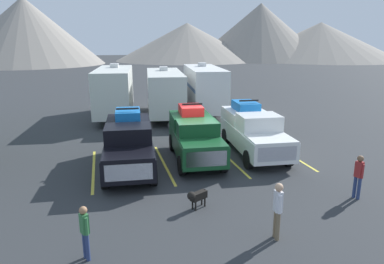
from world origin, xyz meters
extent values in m
plane|color=#2D3033|center=(0.00, 0.00, 0.00)|extent=(240.00, 240.00, 0.00)
cube|color=black|center=(-3.25, -0.49, 0.91)|extent=(2.54, 5.91, 0.92)
cube|color=black|center=(-3.42, -2.56, 1.41)|extent=(2.12, 1.77, 0.08)
cube|color=black|center=(-3.29, -1.01, 1.76)|extent=(2.07, 1.65, 0.79)
cube|color=slate|center=(-3.34, -1.61, 1.80)|extent=(1.84, 0.37, 0.58)
cube|color=black|center=(-3.13, 1.06, 1.68)|extent=(2.25, 2.81, 0.63)
cube|color=silver|center=(-3.48, -3.33, 0.95)|extent=(1.77, 0.20, 0.65)
cylinder|color=black|center=(-2.46, -2.52, 0.44)|extent=(0.35, 0.91, 0.89)
cylinder|color=black|center=(-4.37, -2.37, 0.44)|extent=(0.35, 0.91, 0.89)
cylinder|color=black|center=(-2.14, 1.38, 0.44)|extent=(0.35, 0.91, 0.89)
cylinder|color=black|center=(-4.05, 1.54, 0.44)|extent=(0.35, 0.91, 0.89)
cube|color=blue|center=(-3.13, 1.06, 2.22)|extent=(1.28, 1.78, 0.45)
cylinder|color=black|center=(-2.71, 0.44, 2.21)|extent=(0.22, 0.45, 0.44)
cylinder|color=black|center=(-3.64, 0.51, 2.21)|extent=(0.22, 0.45, 0.44)
cylinder|color=black|center=(-2.61, 1.60, 2.21)|extent=(0.22, 0.45, 0.44)
cylinder|color=black|center=(-3.55, 1.68, 2.21)|extent=(0.22, 0.45, 0.44)
cube|color=black|center=(-3.17, 0.58, 2.59)|extent=(1.04, 0.16, 0.08)
cube|color=#144723|center=(-0.04, -0.02, 0.90)|extent=(2.42, 5.36, 0.93)
cube|color=#144723|center=(-0.19, -1.89, 1.40)|extent=(2.04, 1.61, 0.08)
cube|color=#144723|center=(-0.08, -0.49, 1.72)|extent=(1.99, 1.50, 0.70)
cube|color=slate|center=(-0.12, -1.03, 1.75)|extent=(1.78, 0.35, 0.52)
cube|color=#144723|center=(0.07, 1.38, 1.68)|extent=(2.16, 2.55, 0.64)
cube|color=silver|center=(-0.25, -2.59, 0.94)|extent=(1.71, 0.20, 0.65)
cylinder|color=black|center=(0.74, -1.86, 0.43)|extent=(0.35, 0.88, 0.86)
cylinder|color=black|center=(-1.10, -1.71, 0.43)|extent=(0.35, 0.88, 0.86)
cylinder|color=black|center=(1.02, 1.67, 0.43)|extent=(0.35, 0.88, 0.86)
cylinder|color=black|center=(-0.82, 1.82, 0.43)|extent=(0.35, 0.88, 0.86)
cube|color=red|center=(0.07, 1.38, 2.23)|extent=(1.23, 1.62, 0.45)
cylinder|color=black|center=(0.48, 0.82, 2.22)|extent=(0.22, 0.45, 0.44)
cylinder|color=black|center=(-0.42, 0.89, 2.22)|extent=(0.22, 0.45, 0.44)
cylinder|color=black|center=(0.57, 1.87, 2.22)|extent=(0.22, 0.45, 0.44)
cylinder|color=black|center=(-0.33, 1.94, 2.22)|extent=(0.22, 0.45, 0.44)
cube|color=black|center=(0.04, 0.95, 2.60)|extent=(1.01, 0.16, 0.08)
cube|color=white|center=(3.13, 0.22, 0.89)|extent=(2.56, 6.04, 0.92)
cube|color=white|center=(2.96, -1.90, 1.39)|extent=(2.13, 1.81, 0.08)
cube|color=white|center=(3.09, -0.31, 1.76)|extent=(2.08, 1.68, 0.82)
cube|color=slate|center=(3.04, -0.92, 1.80)|extent=(1.85, 0.38, 0.60)
cube|color=white|center=(3.26, 1.80, 1.67)|extent=(2.26, 2.87, 0.64)
cube|color=silver|center=(2.90, -2.69, 0.93)|extent=(1.77, 0.20, 0.65)
cylinder|color=black|center=(3.93, -1.86, 0.43)|extent=(0.35, 0.87, 0.85)
cylinder|color=black|center=(2.02, -1.70, 0.43)|extent=(0.35, 0.87, 0.85)
cylinder|color=black|center=(4.25, 2.13, 0.43)|extent=(0.35, 0.87, 0.85)
cylinder|color=black|center=(2.34, 2.29, 0.43)|extent=(0.35, 0.87, 0.85)
cube|color=blue|center=(3.26, 1.80, 2.21)|extent=(1.29, 1.82, 0.45)
cylinder|color=black|center=(3.68, 1.17, 2.21)|extent=(0.22, 0.45, 0.44)
cylinder|color=black|center=(2.75, 1.25, 2.21)|extent=(0.22, 0.45, 0.44)
cylinder|color=black|center=(3.78, 2.36, 2.21)|extent=(0.22, 0.45, 0.44)
cylinder|color=black|center=(2.84, 2.43, 2.21)|extent=(0.22, 0.45, 0.44)
cube|color=black|center=(3.22, 1.32, 2.59)|extent=(1.05, 0.16, 0.08)
cube|color=gold|center=(-4.86, -0.17, 0.00)|extent=(0.12, 5.50, 0.01)
cube|color=gold|center=(-1.62, -0.17, 0.00)|extent=(0.12, 5.50, 0.01)
cube|color=gold|center=(1.62, -0.17, 0.00)|extent=(0.12, 5.50, 0.01)
cube|color=gold|center=(4.86, -0.17, 0.00)|extent=(0.12, 5.50, 0.01)
cube|color=silver|center=(-3.39, 10.85, 2.08)|extent=(3.32, 7.70, 3.10)
cube|color=#4C6B99|center=(-4.62, 10.99, 2.24)|extent=(0.88, 7.12, 0.24)
cube|color=silver|center=(-3.26, 11.96, 3.78)|extent=(0.68, 0.77, 0.30)
cube|color=#333333|center=(-3.91, 6.54, 0.32)|extent=(0.26, 1.21, 0.12)
cylinder|color=black|center=(-2.39, 9.82, 0.38)|extent=(0.31, 0.78, 0.76)
cylinder|color=black|center=(-4.62, 10.09, 0.38)|extent=(0.31, 0.78, 0.76)
cylinder|color=black|center=(-2.17, 11.60, 0.38)|extent=(0.31, 0.78, 0.76)
cylinder|color=black|center=(-4.40, 11.87, 0.38)|extent=(0.31, 0.78, 0.76)
cube|color=silver|center=(0.29, 10.30, 1.95)|extent=(3.43, 8.02, 2.84)
cube|color=#595960|center=(-0.97, 10.45, 2.09)|extent=(0.91, 7.42, 0.24)
cube|color=silver|center=(0.43, 11.46, 3.52)|extent=(0.68, 0.77, 0.30)
cube|color=#333333|center=(-0.25, 5.85, 0.32)|extent=(0.26, 1.21, 0.12)
cylinder|color=black|center=(1.32, 9.24, 0.38)|extent=(0.31, 0.78, 0.76)
cylinder|color=black|center=(-0.97, 9.51, 0.38)|extent=(0.31, 0.78, 0.76)
cylinder|color=black|center=(1.55, 11.09, 0.38)|extent=(0.31, 0.78, 0.76)
cylinder|color=black|center=(-0.75, 11.37, 0.38)|extent=(0.31, 0.78, 0.76)
cube|color=white|center=(3.56, 10.93, 2.06)|extent=(3.34, 7.97, 3.06)
cube|color=#4C6B99|center=(2.34, 11.07, 2.21)|extent=(0.91, 7.37, 0.24)
cube|color=silver|center=(3.69, 12.08, 3.74)|extent=(0.68, 0.77, 0.30)
cube|color=#333333|center=(3.02, 6.49, 0.32)|extent=(0.26, 1.21, 0.12)
cylinder|color=black|center=(4.55, 9.87, 0.38)|extent=(0.31, 0.78, 0.76)
cylinder|color=black|center=(2.34, 10.14, 0.38)|extent=(0.31, 0.78, 0.76)
cylinder|color=black|center=(4.78, 11.71, 0.38)|extent=(0.31, 0.78, 0.76)
cylinder|color=black|center=(2.56, 11.98, 0.38)|extent=(0.31, 0.78, 0.76)
cylinder|color=navy|center=(-4.95, -6.98, 0.39)|extent=(0.11, 0.11, 0.78)
cylinder|color=navy|center=(-4.88, -7.12, 0.39)|extent=(0.11, 0.11, 0.78)
cube|color=#33723F|center=(-4.92, -7.05, 1.06)|extent=(0.26, 0.28, 0.55)
sphere|color=#9E704C|center=(-4.92, -7.05, 1.44)|extent=(0.21, 0.21, 0.21)
cylinder|color=#33723F|center=(-4.97, -6.93, 1.03)|extent=(0.09, 0.09, 0.50)
cylinder|color=#33723F|center=(-4.86, -7.16, 1.03)|extent=(0.09, 0.09, 0.50)
cylinder|color=#726047|center=(0.50, -7.28, 0.44)|extent=(0.13, 0.13, 0.89)
cylinder|color=#726047|center=(0.47, -7.46, 0.44)|extent=(0.13, 0.13, 0.89)
cube|color=silver|center=(0.48, -7.37, 1.20)|extent=(0.23, 0.28, 0.63)
sphere|color=tan|center=(0.48, -7.37, 1.64)|extent=(0.24, 0.24, 0.24)
cylinder|color=silver|center=(0.50, -7.23, 1.17)|extent=(0.10, 0.10, 0.57)
cylinder|color=silver|center=(0.47, -7.51, 1.17)|extent=(0.10, 0.10, 0.57)
cylinder|color=navy|center=(4.67, -5.69, 0.42)|extent=(0.12, 0.12, 0.84)
cylinder|color=navy|center=(4.62, -5.53, 0.42)|extent=(0.12, 0.12, 0.84)
cube|color=maroon|center=(4.65, -5.61, 1.14)|extent=(0.26, 0.29, 0.60)
sphere|color=brown|center=(4.65, -5.61, 1.56)|extent=(0.23, 0.23, 0.23)
cylinder|color=maroon|center=(4.69, -5.74, 1.11)|extent=(0.10, 0.10, 0.54)
cylinder|color=maroon|center=(4.61, -5.48, 1.11)|extent=(0.10, 0.10, 0.54)
cube|color=black|center=(-1.22, -4.91, 0.46)|extent=(0.68, 0.52, 0.27)
sphere|color=black|center=(-1.53, -5.08, 0.57)|extent=(0.29, 0.29, 0.29)
cylinder|color=black|center=(-0.91, -4.74, 0.51)|extent=(0.16, 0.11, 0.20)
cylinder|color=black|center=(-1.38, -5.09, 0.16)|extent=(0.06, 0.06, 0.33)
cylinder|color=black|center=(-1.45, -4.95, 0.16)|extent=(0.06, 0.06, 0.33)
cylinder|color=black|center=(-0.98, -4.87, 0.16)|extent=(0.06, 0.06, 0.33)
cylinder|color=black|center=(-1.06, -4.73, 0.16)|extent=(0.06, 0.06, 0.33)
cone|color=gray|center=(-20.47, 74.68, 7.48)|extent=(34.63, 34.63, 14.96)
cone|color=gray|center=(19.02, 81.12, 4.99)|extent=(38.88, 38.88, 9.98)
cone|color=gray|center=(40.28, 80.49, 7.74)|extent=(37.52, 37.52, 15.47)
cone|color=gray|center=(55.85, 74.49, 5.13)|extent=(43.22, 43.22, 10.26)
camera|label=1|loc=(-4.22, -15.78, 5.73)|focal=32.97mm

